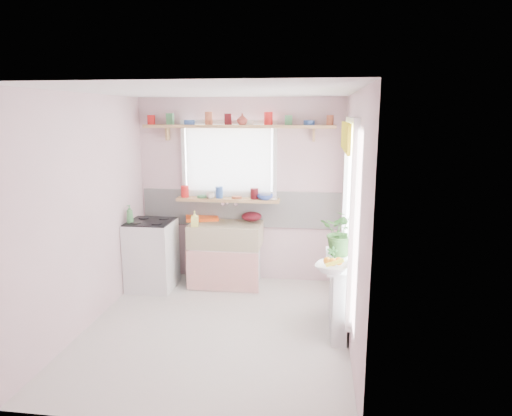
# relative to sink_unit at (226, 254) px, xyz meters

# --- Properties ---
(room) EXTENTS (3.20, 3.20, 3.20)m
(room) POSITION_rel_sink_unit_xyz_m (0.81, -0.43, 0.94)
(room) COLOR beige
(room) RESTS_ON ground
(sink_unit) EXTENTS (0.95, 0.65, 1.11)m
(sink_unit) POSITION_rel_sink_unit_xyz_m (0.00, 0.00, 0.00)
(sink_unit) COLOR white
(sink_unit) RESTS_ON ground
(cooker) EXTENTS (0.58, 0.58, 0.93)m
(cooker) POSITION_rel_sink_unit_xyz_m (-0.95, -0.24, 0.03)
(cooker) COLOR white
(cooker) RESTS_ON ground
(radiator_ledge) EXTENTS (0.22, 0.95, 0.78)m
(radiator_ledge) POSITION_rel_sink_unit_xyz_m (1.45, -1.09, -0.03)
(radiator_ledge) COLOR white
(radiator_ledge) RESTS_ON ground
(windowsill) EXTENTS (1.40, 0.22, 0.04)m
(windowsill) POSITION_rel_sink_unit_xyz_m (-0.00, 0.19, 0.71)
(windowsill) COLOR tan
(windowsill) RESTS_ON room
(pine_shelf) EXTENTS (2.52, 0.24, 0.04)m
(pine_shelf) POSITION_rel_sink_unit_xyz_m (0.15, 0.18, 1.69)
(pine_shelf) COLOR tan
(pine_shelf) RESTS_ON room
(shelf_crockery) EXTENTS (2.47, 0.11, 0.12)m
(shelf_crockery) POSITION_rel_sink_unit_xyz_m (0.13, 0.18, 1.76)
(shelf_crockery) COLOR red
(shelf_crockery) RESTS_ON pine_shelf
(sill_crockery) EXTENTS (1.35, 0.11, 0.12)m
(sill_crockery) POSITION_rel_sink_unit_xyz_m (-0.05, 0.19, 0.78)
(sill_crockery) COLOR red
(sill_crockery) RESTS_ON windowsill
(dish_tray) EXTENTS (0.51, 0.44, 0.04)m
(dish_tray) POSITION_rel_sink_unit_xyz_m (-0.38, 0.21, 0.44)
(dish_tray) COLOR #FE5316
(dish_tray) RESTS_ON sink_unit
(colander) EXTENTS (0.33, 0.33, 0.13)m
(colander) POSITION_rel_sink_unit_xyz_m (0.32, 0.21, 0.48)
(colander) COLOR #500D17
(colander) RESTS_ON sink_unit
(jade_plant) EXTENTS (0.53, 0.49, 0.51)m
(jade_plant) POSITION_rel_sink_unit_xyz_m (1.48, -0.92, 0.60)
(jade_plant) COLOR #2F5C24
(jade_plant) RESTS_ON radiator_ledge
(fruit_bowl) EXTENTS (0.40, 0.40, 0.08)m
(fruit_bowl) POSITION_rel_sink_unit_xyz_m (1.36, -1.49, 0.38)
(fruit_bowl) COLOR silver
(fruit_bowl) RESTS_ON radiator_ledge
(herb_pot) EXTENTS (0.12, 0.10, 0.21)m
(herb_pot) POSITION_rel_sink_unit_xyz_m (1.36, -1.36, 0.45)
(herb_pot) COLOR #286327
(herb_pot) RESTS_ON radiator_ledge
(soap_bottle_sink) EXTENTS (0.11, 0.11, 0.20)m
(soap_bottle_sink) POSITION_rel_sink_unit_xyz_m (-0.37, -0.19, 0.52)
(soap_bottle_sink) COLOR #F7FA6F
(soap_bottle_sink) RESTS_ON sink_unit
(sill_cup) EXTENTS (0.12, 0.12, 0.09)m
(sill_cup) POSITION_rel_sink_unit_xyz_m (-0.23, 0.13, 0.77)
(sill_cup) COLOR beige
(sill_cup) RESTS_ON windowsill
(sill_bowl) EXTENTS (0.24, 0.24, 0.07)m
(sill_bowl) POSITION_rel_sink_unit_xyz_m (0.51, 0.16, 0.76)
(sill_bowl) COLOR #344EAB
(sill_bowl) RESTS_ON windowsill
(shelf_vase) EXTENTS (0.15, 0.15, 0.15)m
(shelf_vase) POSITION_rel_sink_unit_xyz_m (0.21, 0.12, 1.78)
(shelf_vase) COLOR #9E3C30
(shelf_vase) RESTS_ON pine_shelf
(cooker_bottle) EXTENTS (0.12, 0.12, 0.23)m
(cooker_bottle) POSITION_rel_sink_unit_xyz_m (-1.17, -0.37, 0.60)
(cooker_bottle) COLOR #468D4F
(cooker_bottle) RESTS_ON cooker
(fruit) EXTENTS (0.20, 0.14, 0.10)m
(fruit) POSITION_rel_sink_unit_xyz_m (1.37, -1.49, 0.45)
(fruit) COLOR orange
(fruit) RESTS_ON fruit_bowl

